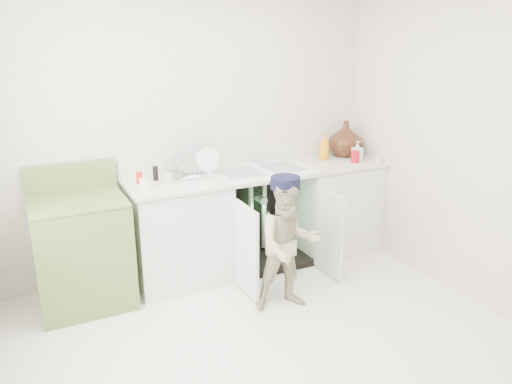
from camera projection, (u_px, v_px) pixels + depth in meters
ground at (270, 344)px, 3.49m from camera, size 3.50×3.50×0.00m
room_shell at (272, 171)px, 3.11m from camera, size 6.00×5.50×1.26m
counter_run at (266, 213)px, 4.63m from camera, size 2.44×1.02×1.25m
avocado_stove at (82, 250)px, 3.91m from camera, size 0.70×0.65×1.09m
repair_worker at (288, 244)px, 3.82m from camera, size 0.58×0.72×1.07m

